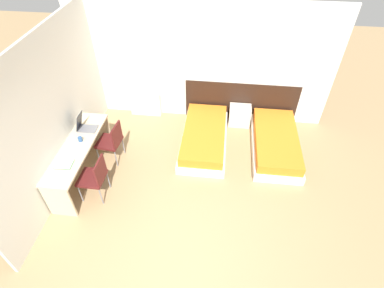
{
  "coord_description": "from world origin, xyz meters",
  "views": [
    {
      "loc": [
        0.49,
        -2.18,
        4.43
      ],
      "look_at": [
        0.0,
        2.02,
        0.55
      ],
      "focal_mm": 28.0,
      "sensor_mm": 36.0,
      "label": 1
    }
  ],
  "objects_px": {
    "bed_near_window": "(204,137)",
    "bed_near_door": "(275,143)",
    "chair_near_laptop": "(112,140)",
    "chair_near_notebook": "(95,176)",
    "laptop": "(85,126)",
    "nightstand": "(240,116)"
  },
  "relations": [
    {
      "from": "bed_near_door",
      "to": "chair_near_laptop",
      "type": "xyz_separation_m",
      "value": [
        -3.29,
        -0.67,
        0.32
      ]
    },
    {
      "from": "bed_near_window",
      "to": "nightstand",
      "type": "relative_size",
      "value": 3.99
    },
    {
      "from": "chair_near_notebook",
      "to": "bed_near_window",
      "type": "bearing_deg",
      "value": 43.15
    },
    {
      "from": "chair_near_laptop",
      "to": "chair_near_notebook",
      "type": "relative_size",
      "value": 1.0
    },
    {
      "from": "bed_near_window",
      "to": "bed_near_door",
      "type": "bearing_deg",
      "value": 0.0
    },
    {
      "from": "bed_near_window",
      "to": "chair_near_laptop",
      "type": "bearing_deg",
      "value": -159.49
    },
    {
      "from": "nightstand",
      "to": "chair_near_laptop",
      "type": "relative_size",
      "value": 0.55
    },
    {
      "from": "nightstand",
      "to": "chair_near_laptop",
      "type": "xyz_separation_m",
      "value": [
        -2.53,
        -1.46,
        0.27
      ]
    },
    {
      "from": "bed_near_window",
      "to": "bed_near_door",
      "type": "distance_m",
      "value": 1.51
    },
    {
      "from": "chair_near_laptop",
      "to": "chair_near_notebook",
      "type": "xyz_separation_m",
      "value": [
        0.0,
        -0.94,
        0.0
      ]
    },
    {
      "from": "chair_near_notebook",
      "to": "chair_near_laptop",
      "type": "bearing_deg",
      "value": 91.13
    },
    {
      "from": "bed_near_window",
      "to": "chair_near_laptop",
      "type": "relative_size",
      "value": 2.18
    },
    {
      "from": "bed_near_window",
      "to": "laptop",
      "type": "distance_m",
      "value": 2.43
    },
    {
      "from": "nightstand",
      "to": "laptop",
      "type": "height_order",
      "value": "laptop"
    },
    {
      "from": "nightstand",
      "to": "bed_near_door",
      "type": "bearing_deg",
      "value": -46.66
    },
    {
      "from": "chair_near_laptop",
      "to": "chair_near_notebook",
      "type": "height_order",
      "value": "same"
    },
    {
      "from": "bed_near_window",
      "to": "laptop",
      "type": "height_order",
      "value": "laptop"
    },
    {
      "from": "bed_near_door",
      "to": "laptop",
      "type": "bearing_deg",
      "value": -170.22
    },
    {
      "from": "nightstand",
      "to": "chair_near_laptop",
      "type": "distance_m",
      "value": 2.94
    },
    {
      "from": "bed_near_window",
      "to": "chair_near_laptop",
      "type": "height_order",
      "value": "chair_near_laptop"
    },
    {
      "from": "nightstand",
      "to": "laptop",
      "type": "bearing_deg",
      "value": -154.33
    },
    {
      "from": "bed_near_door",
      "to": "chair_near_notebook",
      "type": "relative_size",
      "value": 2.18
    }
  ]
}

